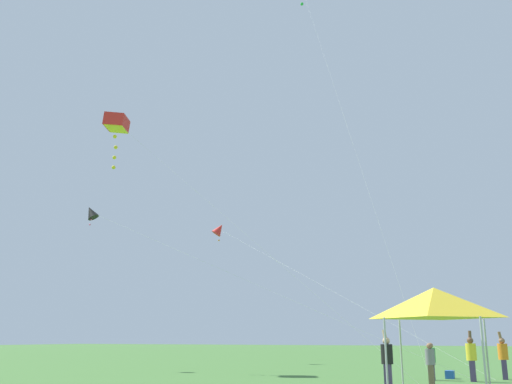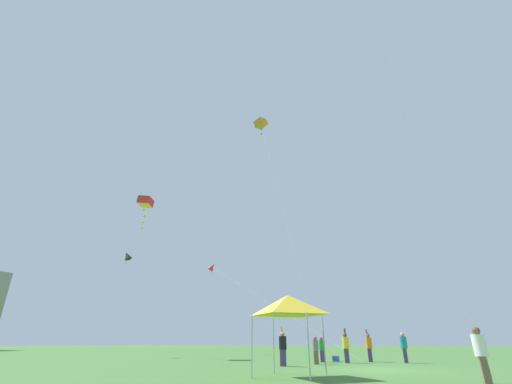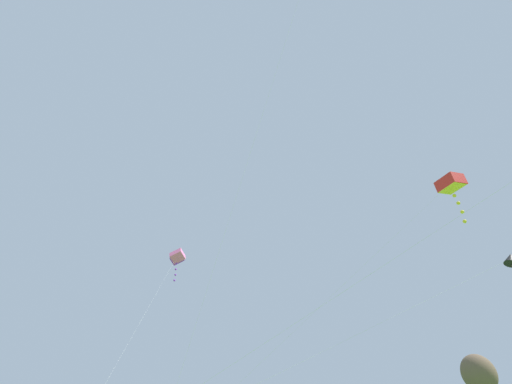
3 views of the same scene
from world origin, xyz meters
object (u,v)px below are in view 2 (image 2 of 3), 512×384
Objects in this scene: person_green_shirt at (322,348)px; festival_tent at (288,305)px; person_white_shirt at (481,352)px; kite_red_box_0 at (146,202)px; person_orange_shirt at (369,346)px; kite_orange_box_2 at (261,123)px; kite_black_diamond_4 at (128,256)px; cooler_box at (336,359)px; person_teal_shirt at (404,346)px; kite_red_diamond_3 at (212,267)px; person_yellow_shirt at (346,346)px; person_grey_shirt at (316,349)px; person_black_shirt at (283,347)px.

festival_tent is at bearing 44.71° from person_green_shirt.
kite_red_box_0 reaches higher than person_white_shirt.
kite_orange_box_2 is at bearing -15.58° from person_orange_shirt.
kite_black_diamond_4 is at bearing 131.54° from kite_orange_box_2.
person_orange_shirt is (0.33, -2.20, 0.79)m from cooler_box.
kite_black_diamond_4 is at bearing 22.91° from person_orange_shirt.
festival_tent reaches higher than person_white_shirt.
kite_red_box_0 reaches higher than person_teal_shirt.
kite_red_diamond_3 reaches higher than cooler_box.
person_yellow_shirt is 0.10× the size of kite_red_diamond_3.
kite_red_diamond_3 is (10.70, 19.11, 8.73)m from person_orange_shirt.
person_grey_shirt is (-3.62, 0.34, 0.65)m from cooler_box.
person_white_shirt is (-5.19, -8.79, -0.07)m from person_black_shirt.
kite_red_diamond_3 is (22.60, 17.72, 7.10)m from festival_tent.
festival_tent reaches higher than person_teal_shirt.
festival_tent reaches higher than cooler_box.
kite_orange_box_2 is at bearing -42.87° from kite_red_box_0.
kite_red_diamond_3 is at bearing -170.10° from person_teal_shirt.
kite_red_box_0 is (0.88, 17.64, 13.55)m from person_green_shirt.
person_green_shirt is (10.28, 1.40, -1.77)m from festival_tent.
person_yellow_shirt is 30.48m from kite_orange_box_2.
person_white_shirt reaches higher than cooler_box.
person_green_shirt is 0.86× the size of person_teal_shirt.
person_black_shirt is at bearing 22.90° from festival_tent.
person_white_shirt is at bearing -38.51° from person_teal_shirt.
festival_tent reaches higher than person_black_shirt.
cooler_box is at bearing -123.13° from kite_red_diamond_3.
person_yellow_shirt is 1.01× the size of person_orange_shirt.
person_black_shirt reaches higher than person_orange_shirt.
person_black_shirt is at bearing -96.90° from person_teal_shirt.
kite_red_box_0 is at bearing -141.62° from person_teal_shirt.
person_green_shirt is 2.34m from person_grey_shirt.
kite_orange_box_2 is at bearing -102.89° from person_green_shirt.
person_black_shirt is (-4.73, 0.95, 0.16)m from person_green_shirt.
person_grey_shirt is 4.70m from person_orange_shirt.
person_grey_shirt is 10.75m from person_white_shirt.
person_white_shirt is at bearing -112.97° from kite_red_box_0.
kite_orange_box_2 is (10.57, 10.39, 26.63)m from person_yellow_shirt.
cooler_box is at bearing 2.29° from person_yellow_shirt.
cooler_box is at bearing -167.17° from person_green_shirt.
person_black_shirt is 22.13m from kite_red_box_0.
person_green_shirt is 0.76× the size of person_yellow_shirt.
person_teal_shirt is at bearing -164.86° from person_orange_shirt.
kite_black_diamond_4 reaches higher than person_white_shirt.
kite_red_box_0 reaches higher than person_green_shirt.
person_grey_shirt is at bearing -177.93° from person_black_shirt.
cooler_box is 0.25× the size of person_orange_shirt.
cooler_box is 1.94m from person_yellow_shirt.
festival_tent is 1.69× the size of person_teal_shirt.
kite_red_box_0 reaches higher than person_yellow_shirt.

